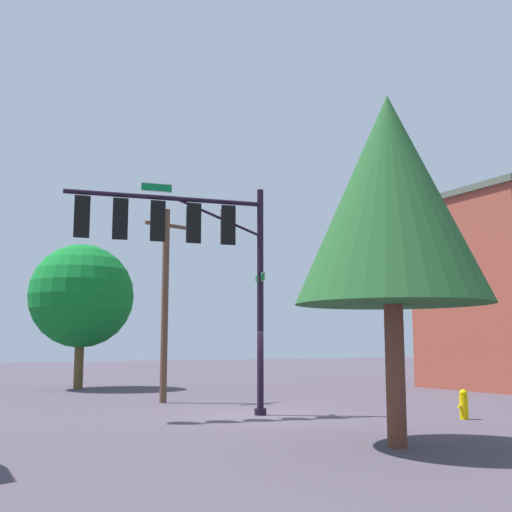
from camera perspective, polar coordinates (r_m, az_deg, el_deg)
ground_plane at (r=19.35m, az=0.40°, el=-14.24°), size 120.00×120.00×0.00m
signal_pole_assembly at (r=18.90m, az=-6.85°, el=1.57°), size 5.99×1.86×6.90m
utility_pole at (r=23.47m, az=-8.27°, el=-3.97°), size 1.79×0.48×7.12m
fire_hydrant at (r=19.18m, az=18.33°, el=-12.67°), size 0.33×0.24×0.83m
tree_mid at (r=14.01m, az=12.07°, el=5.14°), size 4.19×4.19×7.60m
tree_far at (r=31.32m, az=-15.56°, el=-3.51°), size 4.95×4.95×6.88m
brick_building at (r=33.15m, az=22.12°, el=-2.96°), size 7.30×6.63×9.32m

